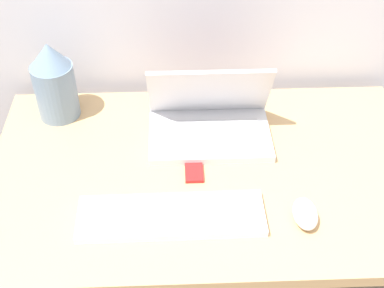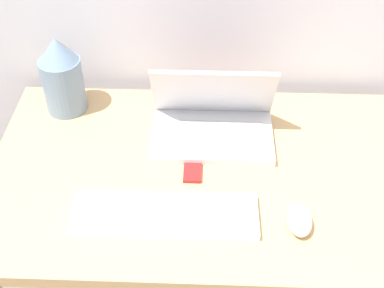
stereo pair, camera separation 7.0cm
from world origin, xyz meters
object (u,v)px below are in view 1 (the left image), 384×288
object	(u,v)px
keyboard	(171,216)
mouse	(305,214)
vase	(54,81)
mp3_player	(194,173)
laptop	(210,120)

from	to	relation	value
keyboard	mouse	bearing A→B (deg)	-2.52
vase	mp3_player	bearing A→B (deg)	-34.93
keyboard	vase	size ratio (longest dim) A/B	1.87
keyboard	vase	distance (m)	0.50
vase	keyboard	bearing A→B (deg)	-52.23
mouse	mp3_player	bearing A→B (deg)	147.45
laptop	mp3_player	bearing A→B (deg)	-106.86
mouse	vase	xyz separation A→B (m)	(-0.60, 0.40, 0.09)
laptop	mp3_player	xyz separation A→B (m)	(-0.05, -0.15, -0.04)
mouse	keyboard	bearing A→B (deg)	177.48
vase	mouse	bearing A→B (deg)	-34.00
laptop	keyboard	size ratio (longest dim) A/B	0.75
mp3_player	keyboard	bearing A→B (deg)	-112.03
keyboard	mp3_player	xyz separation A→B (m)	(0.06, 0.14, -0.01)
keyboard	mouse	xyz separation A→B (m)	(0.29, -0.01, 0.01)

